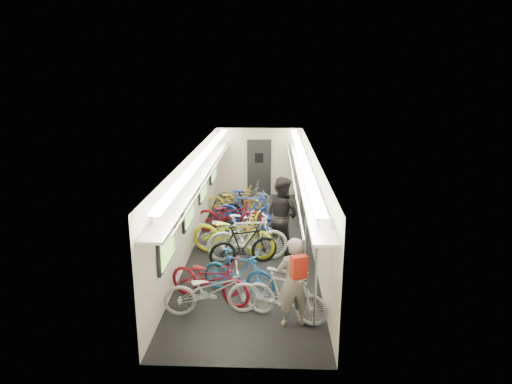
# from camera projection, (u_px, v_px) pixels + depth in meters

# --- Properties ---
(train_car_shell) EXTENTS (10.00, 10.00, 10.00)m
(train_car_shell) POSITION_uv_depth(u_px,v_px,m) (240.00, 176.00, 12.00)
(train_car_shell) COLOR black
(train_car_shell) RESTS_ON ground
(bicycle_0) EXTENTS (1.82, 0.86, 0.92)m
(bicycle_0) POSITION_uv_depth(u_px,v_px,m) (212.00, 291.00, 8.31)
(bicycle_0) COLOR #AEAEB3
(bicycle_0) RESTS_ON ground
(bicycle_1) EXTENTS (1.62, 0.99, 0.94)m
(bicycle_1) POSITION_uv_depth(u_px,v_px,m) (238.00, 272.00, 9.04)
(bicycle_1) COLOR #1B5DA4
(bicycle_1) RESTS_ON ground
(bicycle_2) EXTENTS (1.86, 1.30, 0.93)m
(bicycle_2) POSITION_uv_depth(u_px,v_px,m) (210.00, 279.00, 8.78)
(bicycle_2) COLOR maroon
(bicycle_2) RESTS_ON ground
(bicycle_3) EXTENTS (1.68, 0.99, 0.97)m
(bicycle_3) POSITION_uv_depth(u_px,v_px,m) (244.00, 245.00, 10.41)
(bicycle_3) COLOR black
(bicycle_3) RESTS_ON ground
(bicycle_4) EXTENTS (2.24, 1.34, 1.11)m
(bicycle_4) POSITION_uv_depth(u_px,v_px,m) (233.00, 234.00, 10.94)
(bicycle_4) COLOR yellow
(bicycle_4) RESTS_ON ground
(bicycle_5) EXTENTS (1.97, 0.82, 1.15)m
(bicycle_5) POSITION_uv_depth(u_px,v_px,m) (247.00, 237.00, 10.63)
(bicycle_5) COLOR silver
(bicycle_5) RESTS_ON ground
(bicycle_6) EXTENTS (2.11, 1.22, 1.05)m
(bicycle_6) POSITION_uv_depth(u_px,v_px,m) (229.00, 232.00, 11.15)
(bicycle_6) COLOR silver
(bicycle_6) RESTS_ON ground
(bicycle_7) EXTENTS (1.99, 0.69, 1.17)m
(bicycle_7) POSITION_uv_depth(u_px,v_px,m) (248.00, 211.00, 12.62)
(bicycle_7) COLOR navy
(bicycle_7) RESTS_ON ground
(bicycle_8) EXTENTS (1.88, 0.73, 0.97)m
(bicycle_8) POSITION_uv_depth(u_px,v_px,m) (229.00, 215.00, 12.58)
(bicycle_8) COLOR maroon
(bicycle_8) RESTS_ON ground
(bicycle_9) EXTENTS (1.80, 0.77, 1.05)m
(bicycle_9) POSITION_uv_depth(u_px,v_px,m) (250.00, 209.00, 13.00)
(bicycle_9) COLOR black
(bicycle_9) RESTS_ON ground
(bicycle_10) EXTENTS (1.83, 0.88, 0.92)m
(bicycle_10) POSITION_uv_depth(u_px,v_px,m) (234.00, 201.00, 14.01)
(bicycle_10) COLOR gold
(bicycle_10) RESTS_ON ground
(bicycle_11) EXTENTS (1.65, 1.04, 0.96)m
(bicycle_11) POSITION_uv_depth(u_px,v_px,m) (285.00, 295.00, 8.10)
(bicycle_11) COLOR #BCBCBE
(bicycle_11) RESTS_ON ground
(bicycle_12) EXTENTS (1.77, 0.66, 0.92)m
(bicycle_12) POSITION_uv_depth(u_px,v_px,m) (243.00, 196.00, 14.58)
(bicycle_12) COLOR slate
(bicycle_12) RESTS_ON ground
(passenger_near) EXTENTS (0.68, 0.53, 1.63)m
(passenger_near) POSITION_uv_depth(u_px,v_px,m) (293.00, 282.00, 7.86)
(passenger_near) COLOR gray
(passenger_near) RESTS_ON ground
(passenger_mid) EXTENTS (1.18, 1.15, 1.92)m
(passenger_mid) POSITION_uv_depth(u_px,v_px,m) (281.00, 215.00, 11.02)
(passenger_mid) COLOR black
(passenger_mid) RESTS_ON ground
(backpack) EXTENTS (0.29, 0.23, 0.38)m
(backpack) POSITION_uv_depth(u_px,v_px,m) (299.00, 267.00, 7.35)
(backpack) COLOR #A71D10
(backpack) RESTS_ON passenger_near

